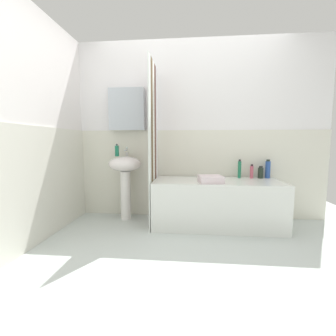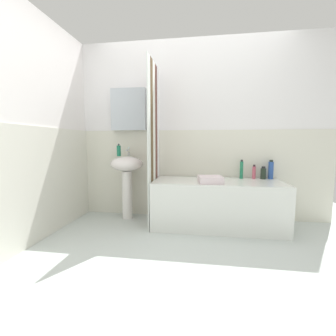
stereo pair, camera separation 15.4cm
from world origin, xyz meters
The scene contains 13 objects.
ground_plane centered at (0.00, 0.00, -0.02)m, with size 4.80×5.60×0.04m, color silver.
wall_back_tiled centered at (-0.05, 1.26, 1.14)m, with size 3.60×0.18×2.40m.
wall_left_tiled centered at (-1.57, 0.34, 1.12)m, with size 0.07×1.81×2.40m.
sink centered at (-0.86, 1.03, 0.62)m, with size 0.44×0.34×0.85m.
faucet centered at (-0.86, 1.11, 0.91)m, with size 0.03×0.12×0.12m.
soap_dispenser centered at (-0.98, 1.06, 0.92)m, with size 0.05×0.05×0.17m.
bathtub centered at (0.33, 0.89, 0.28)m, with size 1.55×0.65×0.57m, color white.
shower_curtain centered at (-0.46, 0.89, 1.00)m, with size 0.01×0.65×2.00m.
shampoo_bottle centered at (1.01, 1.15, 0.69)m, with size 0.06×0.06×0.24m.
body_wash_bottle centered at (0.91, 1.13, 0.64)m, with size 0.07×0.07×0.16m.
conditioner_bottle centered at (0.80, 1.12, 0.66)m, with size 0.04×0.04×0.18m.
lotion_bottle centered at (0.64, 1.13, 0.69)m, with size 0.04×0.04×0.24m.
towel_folded centered at (0.24, 0.74, 0.61)m, with size 0.27×0.25×0.08m, color silver.
Camera 1 is at (-0.00, -1.98, 1.03)m, focal length 24.95 mm.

